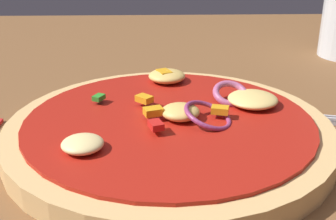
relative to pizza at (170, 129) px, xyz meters
The scene contains 2 objects.
dining_table 0.05m from the pizza, 41.17° to the left, with size 1.43×1.08×0.03m.
pizza is the anchor object (origin of this frame).
Camera 1 is at (-0.04, -0.35, 0.19)m, focal length 46.28 mm.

